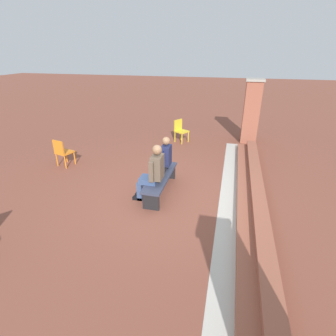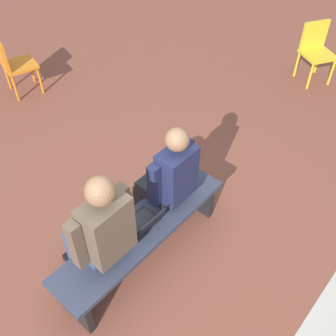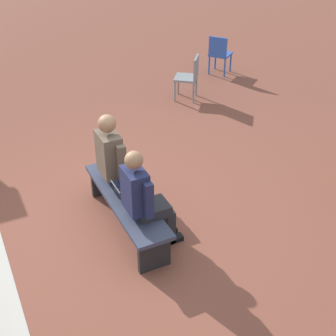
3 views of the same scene
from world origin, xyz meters
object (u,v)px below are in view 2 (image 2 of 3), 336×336
(plastic_chair_mid_courtyard, at_px, (13,63))
(plastic_chair_foreground, at_px, (316,48))
(person_student, at_px, (168,178))
(bench, at_px, (143,233))
(person_adult, at_px, (99,231))
(laptop, at_px, (144,223))

(plastic_chair_mid_courtyard, bearing_deg, plastic_chair_foreground, 136.63)
(person_student, height_order, plastic_chair_foreground, person_student)
(plastic_chair_mid_courtyard, height_order, plastic_chair_foreground, same)
(bench, height_order, plastic_chair_foreground, plastic_chair_foreground)
(person_adult, relative_size, plastic_chair_mid_courtyard, 1.63)
(laptop, relative_size, plastic_chair_mid_courtyard, 0.38)
(person_student, relative_size, person_adult, 0.95)
(person_student, xyz_separation_m, plastic_chair_foreground, (-3.55, -0.25, -0.22))
(plastic_chair_foreground, bearing_deg, plastic_chair_mid_courtyard, -43.37)
(bench, relative_size, laptop, 5.62)
(person_adult, bearing_deg, plastic_chair_mid_courtyard, -111.03)
(bench, distance_m, plastic_chair_mid_courtyard, 3.37)
(person_adult, height_order, plastic_chair_mid_courtyard, person_adult)
(bench, bearing_deg, plastic_chair_foreground, -175.47)
(bench, height_order, laptop, laptop)
(bench, xyz_separation_m, plastic_chair_foreground, (-3.96, -0.31, 0.13))
(bench, bearing_deg, person_adult, -10.03)
(person_adult, bearing_deg, laptop, 168.66)
(plastic_chair_mid_courtyard, distance_m, plastic_chair_foreground, 4.29)
(person_adult, relative_size, plastic_chair_foreground, 1.63)
(laptop, height_order, plastic_chair_foreground, plastic_chair_foreground)
(bench, xyz_separation_m, person_adult, (0.39, -0.07, 0.37))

